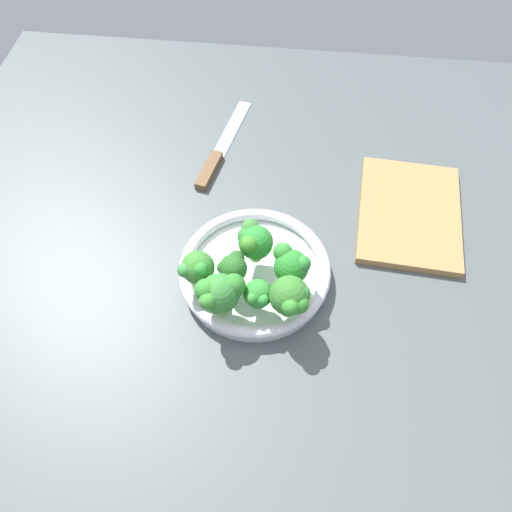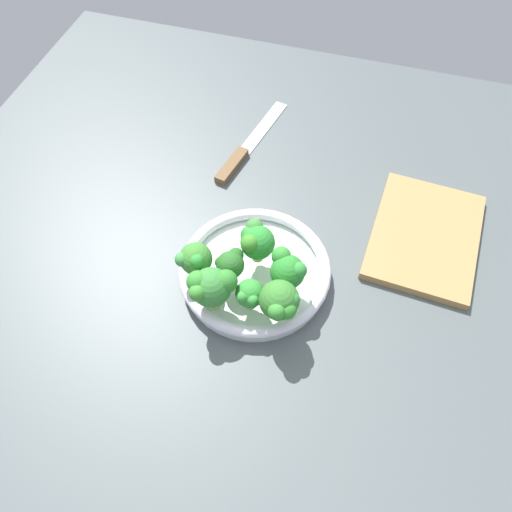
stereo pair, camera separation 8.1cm
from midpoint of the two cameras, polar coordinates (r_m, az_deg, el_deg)
name	(u,v)px [view 1 (the left image)]	position (r cm, az deg, el deg)	size (l,w,h in cm)	color
ground_plane	(255,281)	(87.46, -2.79, -2.99)	(130.00, 130.00, 2.50)	#4C5556
bowl	(256,272)	(84.79, -2.72, -2.00)	(25.03, 25.03, 3.52)	white
broccoli_floret_0	(291,297)	(74.93, 0.81, -4.84)	(6.71, 6.04, 7.64)	#86D05C
broccoli_floret_1	(233,268)	(79.38, -5.49, -1.51)	(5.14, 4.65, 5.74)	#96C866
broccoli_floret_2	(291,266)	(78.19, 0.97, -1.31)	(5.86, 5.92, 7.11)	#83B959
broccoli_floret_3	(255,241)	(80.75, -2.97, 1.50)	(6.11, 6.07, 7.22)	#87B54F
broccoli_floret_4	(197,269)	(79.06, -9.44, -1.64)	(5.17, 5.44, 6.98)	#92C358
broccoli_floret_5	(219,293)	(75.81, -7.13, -4.32)	(6.45, 7.31, 7.58)	#83B653
broccoli_floret_6	(258,295)	(77.04, -2.73, -4.56)	(4.61, 4.46, 5.31)	#82BE61
knife	(218,154)	(104.39, -6.52, 11.00)	(26.53, 7.79, 1.50)	silver
cutting_board	(409,213)	(96.25, 14.34, 4.44)	(24.27, 17.93, 1.60)	#A77D48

